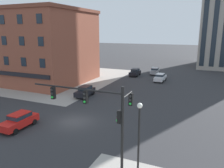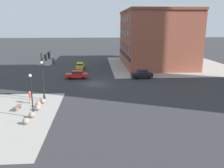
# 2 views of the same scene
# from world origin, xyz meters

# --- Properties ---
(ground_plane) EXTENTS (320.00, 320.00, 0.00)m
(ground_plane) POSITION_xyz_m (0.00, 0.00, 0.00)
(ground_plane) COLOR #2D2D30
(sidewalk_far_corner) EXTENTS (32.00, 32.00, 0.02)m
(sidewalk_far_corner) POSITION_xyz_m (-20.00, 20.00, 0.00)
(sidewalk_far_corner) COLOR gray
(sidewalk_far_corner) RESTS_ON ground
(traffic_signal_main) EXTENTS (7.36, 2.09, 6.91)m
(traffic_signal_main) POSITION_xyz_m (7.49, -7.48, 4.60)
(traffic_signal_main) COLOR black
(traffic_signal_main) RESTS_ON ground
(street_lamp_corner_near) EXTENTS (0.36, 0.36, 5.89)m
(street_lamp_corner_near) POSITION_xyz_m (10.00, -7.48, 3.65)
(street_lamp_corner_near) COLOR black
(street_lamp_corner_near) RESTS_ON ground
(car_main_northbound_near) EXTENTS (1.99, 4.45, 1.68)m
(car_main_northbound_near) POSITION_xyz_m (4.83, 25.48, 0.92)
(car_main_northbound_near) COLOR silver
(car_main_northbound_near) RESTS_ON ground
(car_main_northbound_far) EXTENTS (1.96, 4.44, 1.68)m
(car_main_northbound_far) POSITION_xyz_m (-1.89, 29.19, 0.92)
(car_main_northbound_far) COLOR black
(car_main_northbound_far) RESTS_ON ground
(car_main_southbound_near) EXTENTS (2.12, 4.51, 1.68)m
(car_main_southbound_near) POSITION_xyz_m (2.02, 32.81, 0.92)
(car_main_southbound_near) COLOR #99999E
(car_main_southbound_near) RESTS_ON ground
(car_cross_eastbound) EXTENTS (2.08, 4.49, 1.68)m
(car_cross_eastbound) POSITION_xyz_m (-4.12, 9.63, 0.92)
(car_cross_eastbound) COLOR black
(car_cross_eastbound) RESTS_ON ground
(car_cross_westbound) EXTENTS (1.90, 4.41, 1.68)m
(car_cross_westbound) POSITION_xyz_m (-4.57, -3.81, 0.92)
(car_cross_westbound) COLOR red
(car_cross_westbound) RESTS_ON ground
(storefront_block_near_corner) EXTENTS (24.56, 17.15, 14.58)m
(storefront_block_near_corner) POSITION_xyz_m (-21.04, 16.36, 7.30)
(storefront_block_near_corner) COLOR brown
(storefront_block_near_corner) RESTS_ON ground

